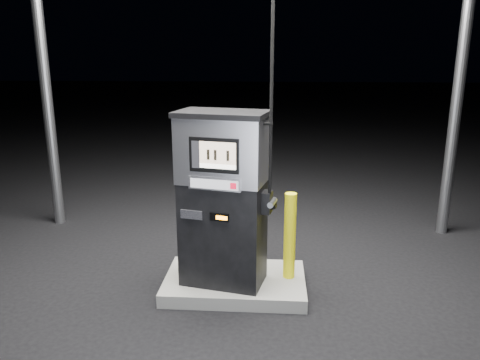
{
  "coord_description": "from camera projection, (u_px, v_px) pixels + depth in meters",
  "views": [
    {
      "loc": [
        0.41,
        -4.88,
        2.64
      ],
      "look_at": [
        0.06,
        0.0,
        1.31
      ],
      "focal_mm": 35.0,
      "sensor_mm": 36.0,
      "label": 1
    }
  ],
  "objects": [
    {
      "name": "bollard_left",
      "position": [
        185.0,
        247.0,
        5.23
      ],
      "size": [
        0.12,
        0.12,
        0.79
      ],
      "primitive_type": "cylinder",
      "rotation": [
        0.0,
        0.0,
        -0.11
      ],
      "color": "#FDF50E",
      "rests_on": "pump_island"
    },
    {
      "name": "ground",
      "position": [
        235.0,
        289.0,
        5.42
      ],
      "size": [
        80.0,
        80.0,
        0.0
      ],
      "primitive_type": "plane",
      "color": "black",
      "rests_on": "ground"
    },
    {
      "name": "bollard_right",
      "position": [
        290.0,
        236.0,
        5.26
      ],
      "size": [
        0.15,
        0.15,
        1.0
      ],
      "primitive_type": "cylinder",
      "rotation": [
        0.0,
        0.0,
        -0.11
      ],
      "color": "#FDF50E",
      "rests_on": "pump_island"
    },
    {
      "name": "fuel_dispenser",
      "position": [
        223.0,
        198.0,
        5.04
      ],
      "size": [
        1.1,
        0.75,
        3.97
      ],
      "rotation": [
        0.0,
        0.0,
        -0.21
      ],
      "color": "black",
      "rests_on": "pump_island"
    },
    {
      "name": "pump_island",
      "position": [
        235.0,
        283.0,
        5.4
      ],
      "size": [
        1.6,
        1.0,
        0.15
      ],
      "primitive_type": "cube",
      "color": "slate",
      "rests_on": "ground"
    }
  ]
}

